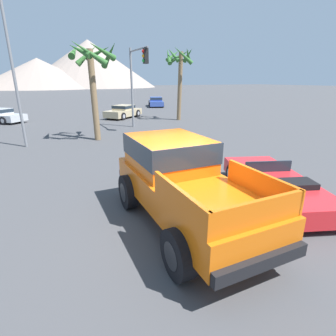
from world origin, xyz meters
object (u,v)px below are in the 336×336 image
at_px(orange_pickup_truck, 180,177).
at_px(traffic_light_main, 137,73).
at_px(street_lamp_post, 9,45).
at_px(palm_tree_short, 179,66).
at_px(parked_car_tan, 123,111).
at_px(parked_car_blue, 156,102).
at_px(palm_tree_tall, 93,66).
at_px(red_convertible_car, 274,185).

xyz_separation_m(orange_pickup_truck, traffic_light_main, (3.58, 12.72, 2.75)).
distance_m(street_lamp_post, palm_tree_short, 13.32).
bearing_deg(orange_pickup_truck, palm_tree_short, 62.70).
bearing_deg(parked_car_tan, parked_car_blue, -77.76).
height_order(parked_car_blue, palm_tree_tall, palm_tree_tall).
relative_size(orange_pickup_truck, street_lamp_post, 0.61).
bearing_deg(palm_tree_short, parked_car_tan, 138.79).
xyz_separation_m(orange_pickup_truck, street_lamp_post, (-3.75, 10.53, 3.90)).
xyz_separation_m(red_convertible_car, palm_tree_tall, (-3.02, 10.70, 3.77)).
height_order(red_convertible_car, palm_tree_tall, palm_tree_tall).
bearing_deg(orange_pickup_truck, street_lamp_post, 110.71).
relative_size(red_convertible_car, palm_tree_tall, 0.86).
bearing_deg(parked_car_tan, palm_tree_short, -169.80).
bearing_deg(palm_tree_short, palm_tree_tall, -148.05).
distance_m(palm_tree_tall, palm_tree_short, 9.82).
relative_size(orange_pickup_truck, traffic_light_main, 0.93).
bearing_deg(street_lamp_post, palm_tree_tall, -0.01).
distance_m(red_convertible_car, palm_tree_short, 17.26).
bearing_deg(parked_car_tan, orange_pickup_truck, 128.45).
bearing_deg(palm_tree_tall, orange_pickup_truck, -90.99).
distance_m(red_convertible_car, traffic_light_main, 13.36).
relative_size(parked_car_blue, palm_tree_short, 0.80).
bearing_deg(palm_tree_tall, palm_tree_short, 31.95).
relative_size(palm_tree_tall, palm_tree_short, 0.90).
bearing_deg(traffic_light_main, parked_car_blue, 152.22).
distance_m(parked_car_tan, palm_tree_tall, 10.38).
bearing_deg(red_convertible_car, palm_tree_short, 92.42).
relative_size(red_convertible_car, traffic_light_main, 0.85).
xyz_separation_m(traffic_light_main, palm_tree_tall, (-3.40, -2.19, 0.29)).
bearing_deg(street_lamp_post, orange_pickup_truck, -70.41).
distance_m(orange_pickup_truck, traffic_light_main, 13.50).
bearing_deg(parked_car_tan, street_lamp_post, 98.33).
relative_size(traffic_light_main, palm_tree_tall, 1.02).
relative_size(orange_pickup_truck, parked_car_blue, 1.07).
bearing_deg(parked_car_tan, traffic_light_main, 133.94).
distance_m(red_convertible_car, street_lamp_post, 13.58).
xyz_separation_m(orange_pickup_truck, palm_tree_short, (8.51, 15.73, 3.44)).
xyz_separation_m(red_convertible_car, parked_car_blue, (8.59, 28.48, 0.20)).
relative_size(red_convertible_car, street_lamp_post, 0.56).
height_order(parked_car_tan, traffic_light_main, traffic_light_main).
relative_size(parked_car_tan, traffic_light_main, 0.75).
xyz_separation_m(parked_car_tan, palm_tree_short, (4.07, -3.56, 3.99)).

